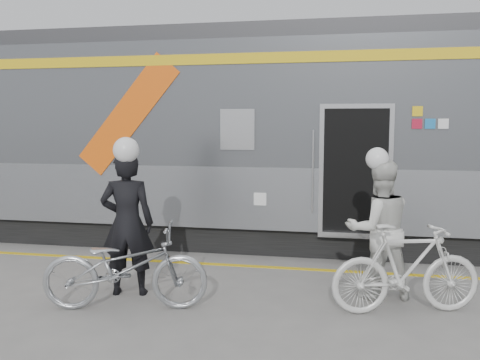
% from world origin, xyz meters
% --- Properties ---
extents(ground, '(90.00, 90.00, 0.00)m').
position_xyz_m(ground, '(0.00, 0.00, 0.00)').
color(ground, slate).
rests_on(ground, ground).
extents(train, '(24.00, 3.17, 4.10)m').
position_xyz_m(train, '(-0.67, 4.19, 2.05)').
color(train, black).
rests_on(train, ground).
extents(safety_strip, '(24.00, 0.12, 0.01)m').
position_xyz_m(safety_strip, '(0.00, 2.15, 0.00)').
color(safety_strip, gold).
rests_on(safety_strip, ground).
extents(man, '(0.81, 0.62, 1.99)m').
position_xyz_m(man, '(-1.58, 0.50, 0.99)').
color(man, black).
rests_on(man, ground).
extents(bicycle_left, '(2.19, 1.15, 1.09)m').
position_xyz_m(bicycle_left, '(-1.38, -0.05, 0.55)').
color(bicycle_left, '#9EA1A5').
rests_on(bicycle_left, ground).
extents(woman, '(1.07, 0.93, 1.87)m').
position_xyz_m(woman, '(1.80, 1.03, 0.94)').
color(woman, silver).
rests_on(woman, ground).
extents(bicycle_right, '(1.96, 1.02, 1.13)m').
position_xyz_m(bicycle_right, '(2.10, 0.48, 0.57)').
color(bicycle_right, silver).
rests_on(bicycle_right, ground).
extents(helmet_man, '(0.34, 0.34, 0.34)m').
position_xyz_m(helmet_man, '(-1.58, 0.50, 2.16)').
color(helmet_man, white).
rests_on(helmet_man, man).
extents(helmet_woman, '(0.30, 0.30, 0.30)m').
position_xyz_m(helmet_woman, '(1.80, 1.03, 2.02)').
color(helmet_woman, white).
rests_on(helmet_woman, woman).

